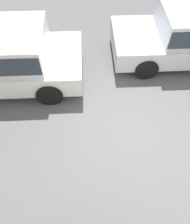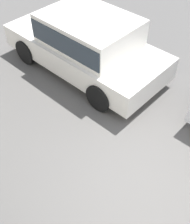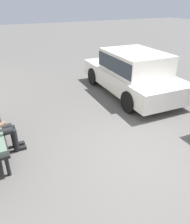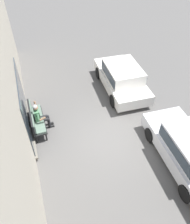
% 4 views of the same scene
% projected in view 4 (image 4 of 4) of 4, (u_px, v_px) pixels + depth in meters
% --- Properties ---
extents(ground_plane, '(60.00, 60.00, 0.00)m').
position_uv_depth(ground_plane, '(109.00, 136.00, 9.52)').
color(ground_plane, '#565451').
extents(building_facade, '(18.00, 0.51, 6.16)m').
position_uv_depth(building_facade, '(10.00, 97.00, 6.63)').
color(building_facade, '#BCB29E').
rests_on(building_facade, ground_plane).
extents(bench, '(1.83, 0.55, 1.04)m').
position_uv_depth(bench, '(35.00, 118.00, 9.44)').
color(bench, black).
rests_on(bench, ground_plane).
extents(person_on_phone, '(0.73, 0.74, 1.37)m').
position_uv_depth(person_on_phone, '(40.00, 116.00, 9.38)').
color(person_on_phone, black).
rests_on(person_on_phone, ground_plane).
extents(parked_car_mid, '(4.25, 2.10, 1.47)m').
position_uv_depth(parked_car_mid, '(122.00, 77.00, 11.43)').
color(parked_car_mid, white).
rests_on(parked_car_mid, ground_plane).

